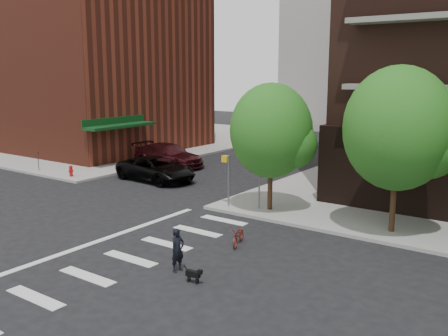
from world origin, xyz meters
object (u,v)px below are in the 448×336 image
parked_car_black (156,169)px  scooter (238,235)px  parked_car_silver (268,143)px  dog_walker (178,250)px  parked_car_maroon (169,155)px  fire_hydrant (71,170)px

parked_car_black → scooter: bearing=-117.6°
parked_car_silver → dog_walker: 26.49m
parked_car_maroon → dog_walker: parked_car_maroon is taller
fire_hydrant → parked_car_maroon: (2.30, 6.90, 0.28)m
fire_hydrant → parked_car_silver: 17.33m
fire_hydrant → dog_walker: bearing=-26.0°
parked_car_black → dog_walker: same height
fire_hydrant → parked_car_maroon: 7.28m
parked_car_black → parked_car_maroon: (-2.66, 4.17, 0.06)m
parked_car_black → fire_hydrant: bearing=123.5°
parked_car_maroon → parked_car_silver: (2.70, 9.68, 0.04)m
scooter → dog_walker: (-0.23, -3.45, 0.37)m
fire_hydrant → scooter: size_ratio=0.48×
parked_car_black → parked_car_silver: (0.04, 13.85, 0.10)m
parked_car_black → parked_car_maroon: parked_car_maroon is taller
parked_car_maroon → scooter: parked_car_maroon is taller
dog_walker → parked_car_silver: bearing=29.6°
parked_car_black → scooter: 12.98m
parked_car_black → parked_car_silver: size_ratio=1.05×
parked_car_silver → scooter: 23.49m
parked_car_black → dog_walker: 14.93m
parked_car_black → dog_walker: bearing=-129.3°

